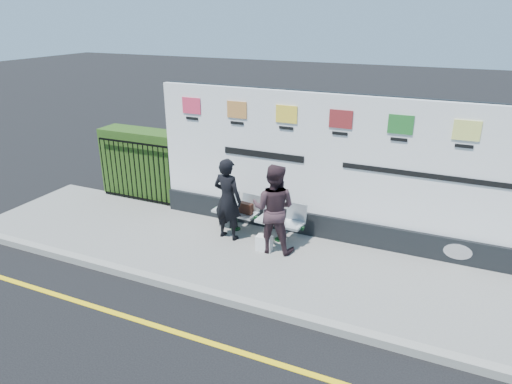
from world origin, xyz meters
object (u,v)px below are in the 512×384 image
billboard (338,180)px  woman_right (274,208)px  woman_left (228,199)px  bench (257,225)px

billboard → woman_right: bearing=-133.8°
billboard → woman_right: 1.47m
woman_left → woman_right: (1.06, -0.12, 0.03)m
bench → woman_left: 0.90m
billboard → bench: size_ratio=3.92×
bench → woman_left: size_ratio=1.17×
bench → woman_right: bearing=-36.1°
billboard → bench: bearing=-160.8°
bench → woman_left: (-0.50, -0.37, 0.65)m
bench → woman_left: woman_left is taller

